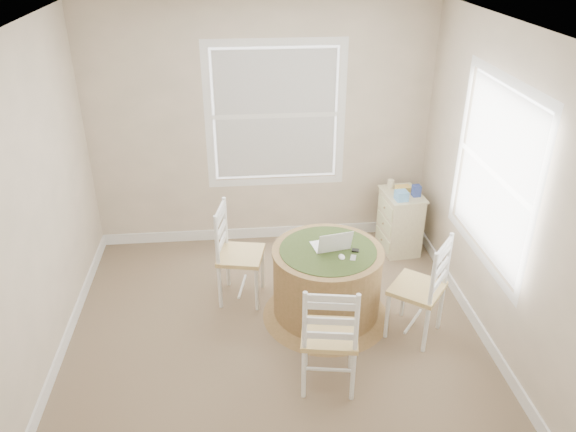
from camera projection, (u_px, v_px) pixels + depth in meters
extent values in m
cube|color=#856F54|center=(276.00, 339.00, 4.90)|extent=(3.60, 3.60, 0.02)
cube|color=white|center=(271.00, 27.00, 3.68)|extent=(3.60, 3.60, 0.02)
cube|color=beige|center=(261.00, 129.00, 5.89)|extent=(3.60, 0.02, 2.60)
cube|color=beige|center=(302.00, 373.00, 2.70)|extent=(3.60, 0.02, 2.60)
cube|color=beige|center=(30.00, 216.00, 4.14)|extent=(0.02, 3.60, 2.60)
cube|color=beige|center=(501.00, 196.00, 4.45)|extent=(0.02, 3.60, 2.60)
cube|color=white|center=(264.00, 232.00, 6.45)|extent=(3.60, 0.02, 0.12)
cube|color=white|center=(64.00, 346.00, 4.72)|extent=(0.02, 3.60, 0.12)
cube|color=white|center=(475.00, 320.00, 5.02)|extent=(0.02, 3.60, 0.12)
cylinder|color=olive|center=(327.00, 280.00, 5.02)|extent=(0.96, 0.96, 0.62)
cone|color=olive|center=(326.00, 312.00, 5.18)|extent=(1.16, 1.16, 0.07)
cylinder|color=olive|center=(328.00, 252.00, 4.88)|extent=(0.98, 0.98, 0.03)
cylinder|color=#394B20|center=(328.00, 250.00, 4.87)|extent=(0.85, 0.85, 0.01)
cone|color=#394B20|center=(328.00, 256.00, 4.90)|extent=(0.94, 0.94, 0.10)
cube|color=white|center=(330.00, 246.00, 4.93)|extent=(0.34, 0.27, 0.02)
cube|color=silver|center=(330.00, 245.00, 4.93)|extent=(0.27, 0.16, 0.00)
cube|color=black|center=(335.00, 243.00, 4.77)|extent=(0.31, 0.12, 0.20)
ellipsoid|color=white|center=(342.00, 257.00, 4.75)|extent=(0.08, 0.10, 0.03)
cube|color=#B7BABF|center=(353.00, 258.00, 4.75)|extent=(0.07, 0.10, 0.02)
cube|color=black|center=(355.00, 251.00, 4.85)|extent=(0.07, 0.07, 0.02)
cube|color=beige|center=(400.00, 222.00, 6.10)|extent=(0.40, 0.52, 0.66)
cube|color=beige|center=(403.00, 194.00, 5.94)|extent=(0.43, 0.55, 0.02)
cube|color=beige|center=(384.00, 239.00, 6.16)|extent=(0.05, 0.41, 0.14)
cube|color=beige|center=(386.00, 223.00, 6.07)|extent=(0.05, 0.41, 0.14)
cube|color=beige|center=(387.00, 207.00, 5.98)|extent=(0.05, 0.41, 0.14)
cube|color=#62A2E0|center=(402.00, 195.00, 5.79)|extent=(0.13, 0.13, 0.10)
cube|color=#E9BE52|center=(403.00, 189.00, 5.96)|extent=(0.16, 0.11, 0.06)
cube|color=navy|center=(415.00, 190.00, 5.86)|extent=(0.09, 0.09, 0.12)
cylinder|color=beige|center=(392.00, 184.00, 6.03)|extent=(0.07, 0.07, 0.09)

